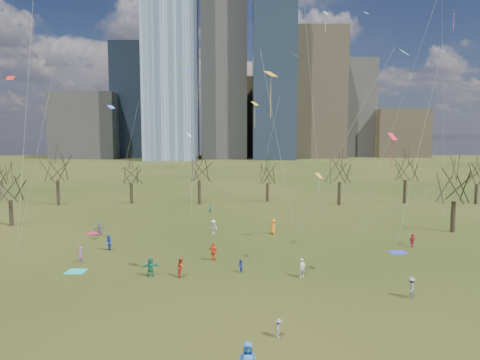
{
  "coord_description": "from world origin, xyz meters",
  "views": [
    {
      "loc": [
        -0.07,
        -33.32,
        11.49
      ],
      "look_at": [
        0.0,
        12.0,
        7.0
      ],
      "focal_mm": 32.0,
      "sensor_mm": 36.0,
      "label": 1
    }
  ],
  "objects_px": {
    "blanket_crimson": "(94,233)",
    "person_2": "(181,267)",
    "person_1": "(302,268)",
    "blanket_teal": "(76,271)",
    "person_4": "(213,252)",
    "blanket_navy": "(398,252)"
  },
  "relations": [
    {
      "from": "blanket_teal",
      "to": "blanket_navy",
      "type": "bearing_deg",
      "value": 11.47
    },
    {
      "from": "person_4",
      "to": "blanket_teal",
      "type": "bearing_deg",
      "value": 43.32
    },
    {
      "from": "blanket_crimson",
      "to": "person_1",
      "type": "bearing_deg",
      "value": -35.54
    },
    {
      "from": "blanket_crimson",
      "to": "blanket_teal",
      "type": "bearing_deg",
      "value": -76.81
    },
    {
      "from": "blanket_navy",
      "to": "person_1",
      "type": "distance_m",
      "value": 13.18
    },
    {
      "from": "blanket_teal",
      "to": "blanket_crimson",
      "type": "distance_m",
      "value": 15.11
    },
    {
      "from": "person_2",
      "to": "person_4",
      "type": "bearing_deg",
      "value": -25.29
    },
    {
      "from": "blanket_teal",
      "to": "person_4",
      "type": "height_order",
      "value": "person_4"
    },
    {
      "from": "blanket_crimson",
      "to": "person_2",
      "type": "height_order",
      "value": "person_2"
    },
    {
      "from": "person_1",
      "to": "person_2",
      "type": "bearing_deg",
      "value": 141.14
    },
    {
      "from": "person_1",
      "to": "blanket_crimson",
      "type": "bearing_deg",
      "value": 106.14
    },
    {
      "from": "person_1",
      "to": "person_2",
      "type": "xyz_separation_m",
      "value": [
        -10.02,
        0.09,
        0.02
      ]
    },
    {
      "from": "blanket_navy",
      "to": "person_2",
      "type": "relative_size",
      "value": 0.99
    },
    {
      "from": "blanket_teal",
      "to": "person_1",
      "type": "height_order",
      "value": "person_1"
    },
    {
      "from": "person_1",
      "to": "person_4",
      "type": "relative_size",
      "value": 0.94
    },
    {
      "from": "blanket_navy",
      "to": "blanket_crimson",
      "type": "relative_size",
      "value": 1.0
    },
    {
      "from": "person_1",
      "to": "person_2",
      "type": "height_order",
      "value": "person_2"
    },
    {
      "from": "person_4",
      "to": "blanket_navy",
      "type": "bearing_deg",
      "value": -143.89
    },
    {
      "from": "blanket_crimson",
      "to": "person_4",
      "type": "relative_size",
      "value": 0.95
    },
    {
      "from": "blanket_navy",
      "to": "blanket_crimson",
      "type": "height_order",
      "value": "same"
    },
    {
      "from": "blanket_teal",
      "to": "person_4",
      "type": "distance_m",
      "value": 12.15
    },
    {
      "from": "blanket_teal",
      "to": "person_4",
      "type": "bearing_deg",
      "value": 15.83
    }
  ]
}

